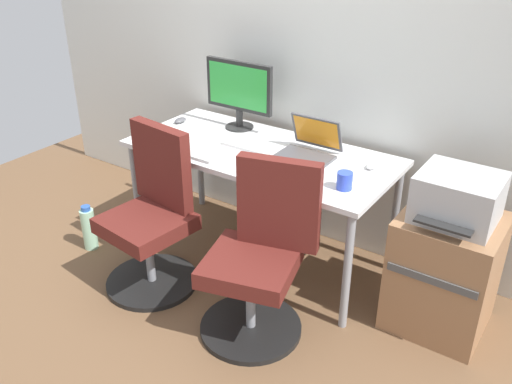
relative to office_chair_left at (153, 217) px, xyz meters
name	(u,v)px	position (x,y,z in m)	size (l,w,h in m)	color
ground_plane	(260,254)	(0.37, 0.56, -0.42)	(5.28, 5.28, 0.00)	brown
back_wall	(303,38)	(0.37, 1.01, 0.88)	(4.40, 0.04, 2.60)	silver
desk	(261,160)	(0.37, 0.56, 0.24)	(1.59, 0.74, 0.73)	silver
office_chair_left	(153,217)	(0.00, 0.00, 0.00)	(0.54, 0.54, 0.94)	black
office_chair_right	(260,259)	(0.74, 0.00, 0.00)	(0.54, 0.54, 0.94)	black
side_cabinet	(444,272)	(1.51, 0.56, -0.10)	(0.49, 0.48, 0.64)	#996B47
printer	(458,198)	(1.51, 0.56, 0.34)	(0.38, 0.40, 0.24)	#B7B7B7
water_bottle_on_floor	(89,228)	(-0.60, 0.00, -0.28)	(0.09, 0.09, 0.31)	#A5D8B2
desktop_monitor	(239,90)	(0.05, 0.79, 0.56)	(0.48, 0.18, 0.43)	#262626
open_laptop	(309,147)	(0.64, 0.65, 0.36)	(0.31, 0.30, 0.22)	#4C4C51
keyboard_by_monitor	(192,153)	(0.07, 0.29, 0.32)	(0.34, 0.12, 0.02)	#B7B7B7
keyboard_by_laptop	(249,146)	(0.29, 0.55, 0.32)	(0.34, 0.12, 0.02)	silver
mouse_by_monitor	(372,165)	(1.01, 0.70, 0.32)	(0.06, 0.10, 0.03)	silver
mouse_by_laptop	(180,120)	(-0.33, 0.64, 0.32)	(0.06, 0.10, 0.03)	#515156
coffee_mug	(345,181)	(0.99, 0.39, 0.35)	(0.08, 0.08, 0.09)	blue
pen_cup	(311,132)	(0.53, 0.87, 0.36)	(0.07, 0.07, 0.10)	slate
phone_near_laptop	(252,162)	(0.42, 0.39, 0.31)	(0.07, 0.14, 0.01)	black
phone_near_monitor	(151,136)	(-0.32, 0.35, 0.31)	(0.07, 0.14, 0.01)	black
notebook	(281,177)	(0.67, 0.30, 0.32)	(0.21, 0.15, 0.03)	green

